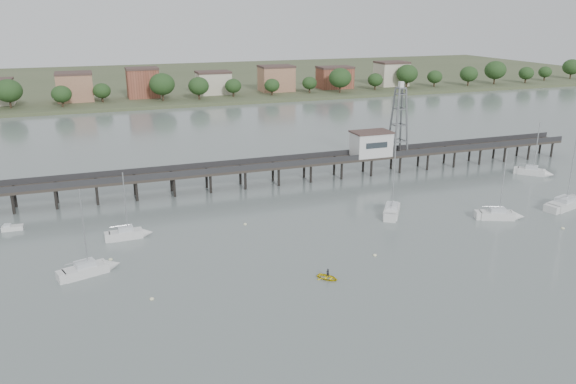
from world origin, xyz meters
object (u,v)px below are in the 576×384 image
at_px(sailboat_a, 94,268).
at_px(white_tender, 12,228).
at_px(lattice_tower, 399,121).
at_px(sailboat_f, 503,215).
at_px(sailboat_e, 537,172).
at_px(sailboat_d, 570,203).
at_px(sailboat_c, 392,209).
at_px(pier, 259,167).
at_px(yellow_dinghy, 328,279).
at_px(sailboat_b, 132,234).

bearing_deg(sailboat_a, white_tender, 102.74).
relative_size(lattice_tower, sailboat_a, 1.23).
relative_size(lattice_tower, sailboat_f, 1.24).
bearing_deg(sailboat_e, sailboat_d, -70.62).
bearing_deg(sailboat_c, pier, 71.01).
height_order(sailboat_e, white_tender, sailboat_e).
bearing_deg(sailboat_f, sailboat_d, 27.38).
distance_m(lattice_tower, sailboat_a, 71.98).
bearing_deg(yellow_dinghy, sailboat_c, 5.27).
bearing_deg(pier, sailboat_a, -136.59).
distance_m(sailboat_a, yellow_dinghy, 31.38).
xyz_separation_m(lattice_tower, sailboat_a, (-64.16, -30.90, -10.46)).
distance_m(sailboat_a, sailboat_d, 81.82).
relative_size(sailboat_e, sailboat_d, 0.74).
height_order(sailboat_b, sailboat_a, sailboat_a).
bearing_deg(lattice_tower, sailboat_b, -161.12).
bearing_deg(sailboat_b, yellow_dinghy, -47.34).
bearing_deg(pier, sailboat_f, -44.49).
relative_size(sailboat_a, yellow_dinghy, 4.30).
height_order(sailboat_c, sailboat_a, sailboat_c).
height_order(sailboat_c, yellow_dinghy, sailboat_c).
xyz_separation_m(lattice_tower, white_tender, (-76.26, -10.20, -10.72)).
bearing_deg(sailboat_a, pier, 25.85).
bearing_deg(sailboat_d, pier, 131.54).
height_order(sailboat_f, white_tender, sailboat_f).
distance_m(pier, sailboat_f, 46.71).
xyz_separation_m(sailboat_e, sailboat_f, (-24.90, -19.38, -0.00)).
relative_size(sailboat_c, sailboat_d, 0.83).
bearing_deg(sailboat_a, lattice_tower, 8.15).
distance_m(sailboat_e, sailboat_d, 20.10).
distance_m(sailboat_e, yellow_dinghy, 68.78).
distance_m(lattice_tower, sailboat_b, 62.49).
bearing_deg(sailboat_b, sailboat_a, -120.20).
height_order(sailboat_e, sailboat_b, sailboat_e).
xyz_separation_m(lattice_tower, sailboat_f, (1.75, -32.66, -10.45)).
bearing_deg(white_tender, yellow_dinghy, -36.98).
relative_size(sailboat_e, sailboat_a, 0.96).
height_order(sailboat_a, white_tender, sailboat_a).
bearing_deg(pier, yellow_dinghy, -95.02).
bearing_deg(sailboat_c, yellow_dinghy, 168.01).
bearing_deg(lattice_tower, sailboat_a, -154.28).
distance_m(sailboat_a, sailboat_f, 65.94).
distance_m(lattice_tower, white_tender, 77.69).
height_order(lattice_tower, sailboat_f, lattice_tower).
height_order(pier, sailboat_a, sailboat_a).
distance_m(sailboat_c, white_tender, 63.34).
xyz_separation_m(sailboat_e, white_tender, (-102.92, 3.09, -0.26)).
relative_size(sailboat_c, yellow_dinghy, 4.67).
bearing_deg(sailboat_b, sailboat_c, -6.53).
bearing_deg(white_tender, sailboat_c, -10.16).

